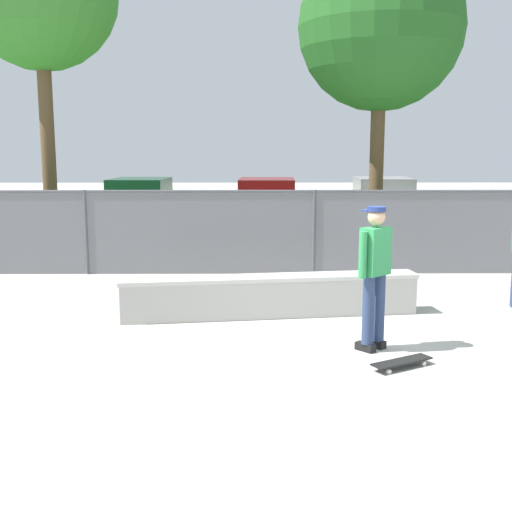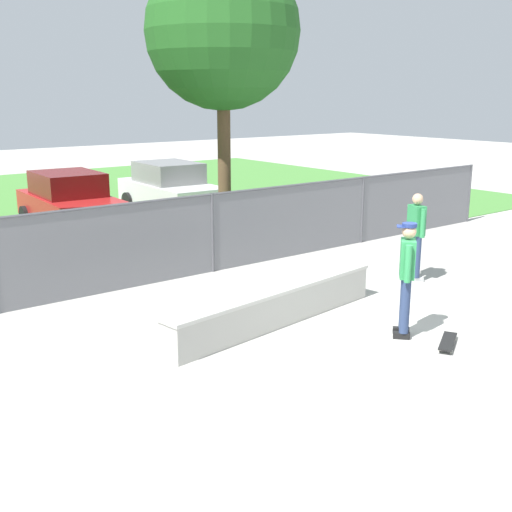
{
  "view_description": "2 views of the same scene",
  "coord_description": "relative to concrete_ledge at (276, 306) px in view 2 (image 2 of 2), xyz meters",
  "views": [
    {
      "loc": [
        -1.28,
        -7.68,
        2.56
      ],
      "look_at": [
        -1.2,
        2.32,
        0.87
      ],
      "focal_mm": 44.99,
      "sensor_mm": 36.0,
      "label": 1
    },
    {
      "loc": [
        -7.41,
        -5.94,
        3.75
      ],
      "look_at": [
        -1.32,
        1.99,
        1.21
      ],
      "focal_mm": 44.77,
      "sensor_mm": 36.0,
      "label": 2
    }
  ],
  "objects": [
    {
      "name": "tree_near_right",
      "position": [
        2.57,
        5.18,
        4.84
      ],
      "size": [
        3.66,
        3.66,
        7.02
      ],
      "color": "brown",
      "rests_on": "ground"
    },
    {
      "name": "concrete_ledge",
      "position": [
        0.0,
        0.0,
        0.0
      ],
      "size": [
        4.58,
        1.09,
        0.63
      ],
      "color": "#A8A59E",
      "rests_on": "ground"
    },
    {
      "name": "car_white",
      "position": [
        3.71,
        9.86,
        0.52
      ],
      "size": [
        2.15,
        4.27,
        1.66
      ],
      "color": "silver",
      "rests_on": "ground"
    },
    {
      "name": "skateboarder",
      "position": [
        1.26,
        -1.67,
        0.71
      ],
      "size": [
        0.47,
        0.45,
        1.84
      ],
      "color": "black",
      "rests_on": "ground"
    },
    {
      "name": "bystander",
      "position": [
        3.87,
        0.25,
        0.69
      ],
      "size": [
        0.38,
        0.57,
        1.82
      ],
      "color": "beige",
      "rests_on": "ground"
    },
    {
      "name": "skateboard",
      "position": [
        1.47,
        -2.36,
        -0.25
      ],
      "size": [
        0.79,
        0.57,
        0.09
      ],
      "color": "black",
      "rests_on": "ground"
    },
    {
      "name": "ground_plane",
      "position": [
        0.98,
        -1.89,
        -0.32
      ],
      "size": [
        80.0,
        80.0,
        0.0
      ],
      "primitive_type": "plane",
      "color": "#ADAAA3"
    },
    {
      "name": "chainlink_fence",
      "position": [
        0.98,
        3.36,
        0.62
      ],
      "size": [
        18.6,
        0.07,
        1.72
      ],
      "color": "#4C4C51",
      "rests_on": "ground"
    },
    {
      "name": "grass_strip",
      "position": [
        0.98,
        13.66,
        -0.31
      ],
      "size": [
        30.53,
        20.0,
        0.02
      ],
      "primitive_type": "cube",
      "color": "#478438",
      "rests_on": "ground"
    },
    {
      "name": "car_red",
      "position": [
        0.17,
        9.27,
        0.52
      ],
      "size": [
        2.15,
        4.27,
        1.66
      ],
      "color": "#B21E1E",
      "rests_on": "ground"
    }
  ]
}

